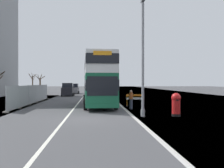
% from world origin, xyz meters
% --- Properties ---
extents(ground, '(140.00, 280.00, 0.10)m').
position_xyz_m(ground, '(0.62, 0.16, -0.05)').
color(ground, '#424244').
extents(double_decker_bus, '(3.22, 10.91, 4.93)m').
position_xyz_m(double_decker_bus, '(0.73, 8.87, 2.62)').
color(double_decker_bus, '#145638').
rests_on(double_decker_bus, ground).
extents(lamppost_foreground, '(0.29, 0.70, 8.04)m').
position_xyz_m(lamppost_foreground, '(3.65, 1.04, 3.79)').
color(lamppost_foreground, gray).
rests_on(lamppost_foreground, ground).
extents(red_pillar_postbox, '(0.64, 0.64, 1.60)m').
position_xyz_m(red_pillar_postbox, '(5.97, 1.05, 0.88)').
color(red_pillar_postbox, black).
rests_on(red_pillar_postbox, ground).
extents(roadworks_barrier, '(1.65, 0.69, 1.18)m').
position_xyz_m(roadworks_barrier, '(4.26, 8.76, 0.75)').
color(roadworks_barrier, orange).
rests_on(roadworks_barrier, ground).
extents(construction_site_fence, '(0.44, 17.20, 2.08)m').
position_xyz_m(construction_site_fence, '(-6.42, 12.40, 0.99)').
color(construction_site_fence, '#A8AAAD').
rests_on(construction_site_fence, ground).
extents(car_oncoming_near, '(2.04, 3.85, 2.24)m').
position_xyz_m(car_oncoming_near, '(-4.25, 28.53, 1.04)').
color(car_oncoming_near, black).
rests_on(car_oncoming_near, ground).
extents(car_receding_mid, '(2.02, 4.54, 2.10)m').
position_xyz_m(car_receding_mid, '(-3.89, 37.33, 0.98)').
color(car_receding_mid, slate).
rests_on(car_receding_mid, ground).
extents(bare_tree_far_verge_mid, '(2.59, 2.50, 4.29)m').
position_xyz_m(bare_tree_far_verge_mid, '(-12.22, 44.43, 2.11)').
color(bare_tree_far_verge_mid, '#4C3D2D').
rests_on(bare_tree_far_verge_mid, ground).
extents(bare_tree_far_verge_far, '(1.89, 2.35, 4.71)m').
position_xyz_m(bare_tree_far_verge_far, '(-15.43, 50.71, 2.46)').
color(bare_tree_far_verge_far, '#4C3D2D').
rests_on(bare_tree_far_verge_far, ground).
extents(pedestrian_at_kerb, '(0.34, 0.34, 1.66)m').
position_xyz_m(pedestrian_at_kerb, '(3.55, 6.10, 0.83)').
color(pedestrian_at_kerb, '#2D3342').
rests_on(pedestrian_at_kerb, ground).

